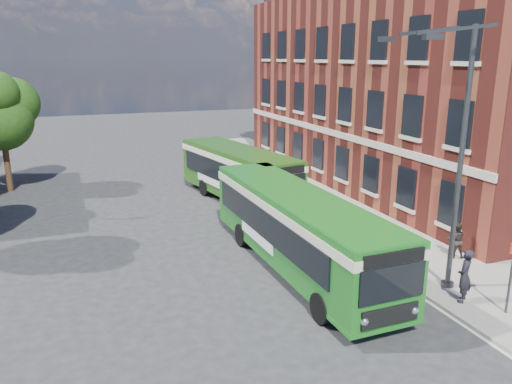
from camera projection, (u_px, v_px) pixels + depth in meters
name	position (u px, v px, depth m)	size (l,w,h in m)	color
ground	(290.00, 289.00, 17.78)	(120.00, 120.00, 0.00)	#28282A
pavement	(346.00, 206.00, 27.38)	(6.00, 48.00, 0.15)	gray
kerb_line	(295.00, 213.00, 26.35)	(0.12, 48.00, 0.01)	beige
brick_office	(415.00, 74.00, 31.57)	(12.10, 26.00, 14.20)	maroon
street_lamp	(452.00, 158.00, 16.38)	(2.96, 2.38, 9.00)	#313336
bus_stop_sign	(511.00, 273.00, 15.52)	(0.35, 0.08, 2.52)	#313336
bus_front	(298.00, 224.00, 19.10)	(2.84, 11.93, 3.02)	#19651B
bus_rear	(238.00, 170.00, 28.22)	(4.33, 9.99, 3.02)	#235214
pedestrian_a	(465.00, 276.00, 16.38)	(0.66, 0.44, 1.82)	black
pedestrian_b	(456.00, 240.00, 20.05)	(0.72, 0.56, 1.48)	black
tree_right	(1.00, 111.00, 29.52)	(4.30, 4.09, 7.26)	#3A2515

